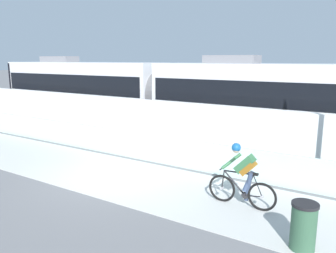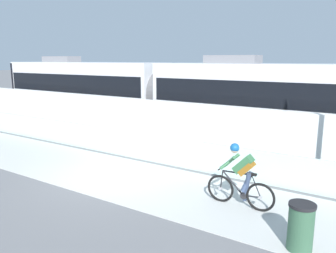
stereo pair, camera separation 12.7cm
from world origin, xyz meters
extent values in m
plane|color=slate|center=(0.00, 0.00, 0.00)|extent=(200.00, 200.00, 0.00)
cube|color=beige|center=(0.00, 0.00, 0.01)|extent=(32.00, 3.20, 0.01)
cube|color=silver|center=(0.00, 1.85, 0.50)|extent=(32.00, 0.05, 1.00)
cube|color=silver|center=(0.00, 3.65, 0.98)|extent=(32.00, 0.36, 1.96)
cube|color=#595654|center=(0.00, 6.13, 0.00)|extent=(32.00, 0.08, 0.01)
cube|color=#595654|center=(0.00, 7.57, 0.00)|extent=(32.00, 0.08, 0.01)
cube|color=silver|center=(-8.48, 6.85, 1.90)|extent=(11.00, 2.50, 3.10)
cube|color=black|center=(-8.48, 6.85, 2.25)|extent=(10.56, 2.54, 1.04)
cube|color=orange|center=(-8.48, 6.85, 0.53)|extent=(10.78, 2.53, 0.28)
cube|color=slate|center=(-10.46, 6.85, 3.63)|extent=(2.40, 1.10, 0.36)
cube|color=#232326|center=(-12.00, 6.85, 0.36)|extent=(1.40, 1.88, 0.20)
cylinder|color=black|center=(-12.00, 6.13, 0.30)|extent=(0.60, 0.10, 0.60)
cylinder|color=black|center=(-12.00, 7.57, 0.30)|extent=(0.60, 0.10, 0.60)
cube|color=#232326|center=(-4.96, 6.85, 0.36)|extent=(1.40, 1.88, 0.20)
cylinder|color=black|center=(-4.96, 6.13, 0.30)|extent=(0.60, 0.10, 0.60)
cylinder|color=black|center=(-4.96, 7.57, 0.30)|extent=(0.60, 0.10, 0.60)
cube|color=black|center=(-13.93, 6.85, 1.90)|extent=(0.16, 2.54, 2.94)
cube|color=silver|center=(3.02, 6.85, 1.90)|extent=(11.00, 2.50, 3.10)
cube|color=black|center=(3.02, 6.85, 2.25)|extent=(10.56, 2.54, 1.04)
cube|color=orange|center=(3.02, 6.85, 0.53)|extent=(10.78, 2.53, 0.28)
cube|color=slate|center=(1.04, 6.85, 3.63)|extent=(2.40, 1.10, 0.36)
cube|color=#232326|center=(-0.50, 6.85, 0.36)|extent=(1.40, 1.88, 0.20)
cylinder|color=black|center=(-0.50, 6.13, 0.30)|extent=(0.60, 0.10, 0.60)
cylinder|color=black|center=(-0.50, 7.57, 0.30)|extent=(0.60, 0.10, 0.60)
cylinder|color=#59595B|center=(-2.73, 6.85, 1.90)|extent=(0.60, 2.30, 2.30)
torus|color=black|center=(3.64, 0.00, 0.36)|extent=(0.72, 0.06, 0.72)
cylinder|color=#99999E|center=(3.64, 0.00, 0.36)|extent=(0.07, 0.10, 0.07)
torus|color=black|center=(4.69, 0.00, 0.36)|extent=(0.72, 0.06, 0.72)
cylinder|color=#99999E|center=(4.69, 0.00, 0.36)|extent=(0.07, 0.10, 0.07)
cylinder|color=black|center=(3.98, 0.00, 0.57)|extent=(0.60, 0.04, 0.58)
cylinder|color=black|center=(4.36, 0.00, 0.59)|extent=(0.22, 0.04, 0.59)
cylinder|color=black|center=(4.07, 0.00, 0.86)|extent=(0.76, 0.04, 0.07)
cylinder|color=black|center=(4.48, 0.00, 0.33)|extent=(0.43, 0.03, 0.09)
cylinder|color=black|center=(4.57, 0.00, 0.62)|extent=(0.27, 0.02, 0.53)
cylinder|color=black|center=(3.67, 0.00, 0.60)|extent=(0.08, 0.03, 0.49)
cube|color=black|center=(4.45, 0.00, 0.90)|extent=(0.24, 0.10, 0.05)
cylinder|color=black|center=(3.69, 0.00, 0.95)|extent=(0.03, 0.58, 0.03)
cylinder|color=#262628|center=(4.27, 0.00, 0.30)|extent=(0.18, 0.02, 0.18)
cube|color=#33663F|center=(4.23, 0.00, 1.11)|extent=(0.50, 0.28, 0.51)
cube|color=#8C5919|center=(4.32, 0.00, 1.02)|extent=(0.38, 0.30, 0.38)
sphere|color=beige|center=(3.99, 0.00, 1.46)|extent=(0.20, 0.20, 0.20)
sphere|color=#195999|center=(3.99, 0.00, 1.49)|extent=(0.23, 0.23, 0.23)
cylinder|color=#33663F|center=(3.87, 0.00, 1.12)|extent=(0.44, 0.41, 0.41)
cylinder|color=#33663F|center=(3.87, 0.00, 1.12)|extent=(0.44, 0.41, 0.41)
cylinder|color=#384766|center=(4.34, 0.00, 0.55)|extent=(0.29, 0.33, 0.80)
cylinder|color=#384766|center=(4.34, 0.00, 0.69)|extent=(0.29, 0.33, 0.54)
cylinder|color=#33593F|center=(5.87, -1.25, 0.45)|extent=(0.48, 0.48, 0.90)
cylinder|color=black|center=(5.87, -1.25, 0.93)|extent=(0.51, 0.51, 0.06)
camera|label=1|loc=(6.84, -7.66, 3.64)|focal=35.84mm
camera|label=2|loc=(6.95, -7.59, 3.64)|focal=35.84mm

